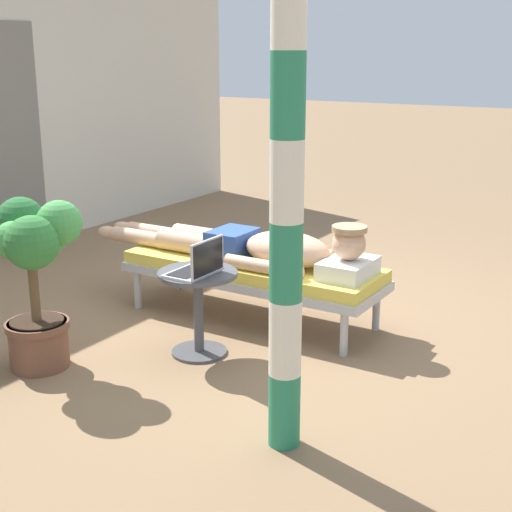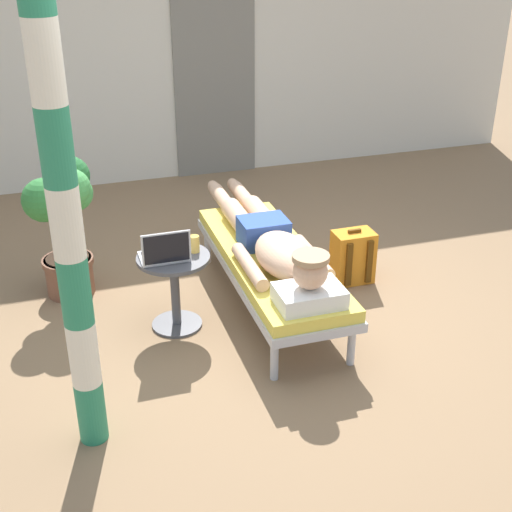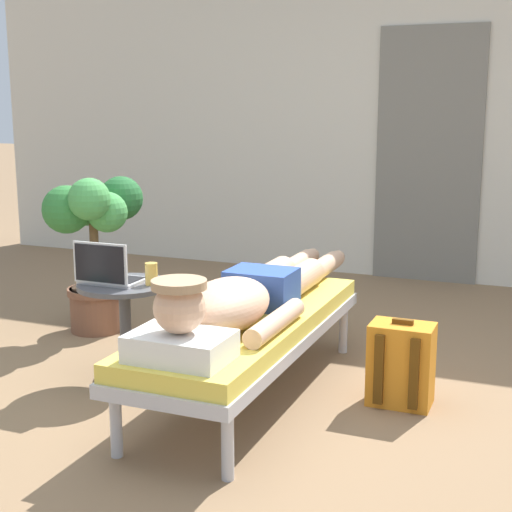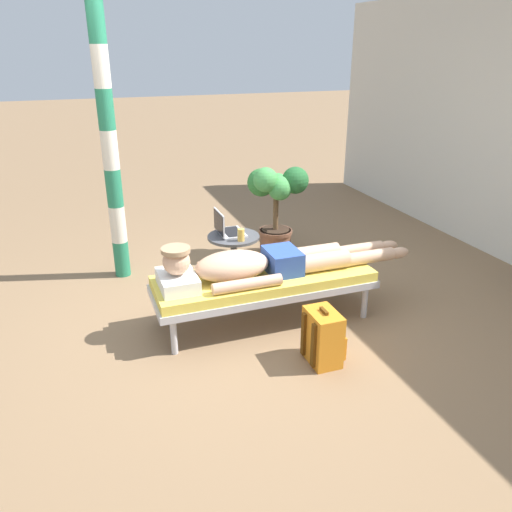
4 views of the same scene
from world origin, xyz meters
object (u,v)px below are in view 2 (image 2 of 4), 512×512
object	(u,v)px
lounge_chair	(271,263)
laptop	(165,253)
person_reclining	(273,243)
backpack	(352,257)
potted_plant	(64,216)
side_table	(174,279)
porch_post	(66,222)
drink_glass	(195,244)

from	to	relation	value
lounge_chair	laptop	xyz separation A→B (m)	(-0.74, -0.10, 0.24)
person_reclining	laptop	bearing A→B (deg)	-175.86
laptop	backpack	xyz separation A→B (m)	(1.46, 0.28, -0.39)
potted_plant	side_table	bearing A→B (deg)	-46.60
potted_plant	porch_post	bearing A→B (deg)	-90.69
drink_glass	backpack	distance (m)	1.32
drink_glass	laptop	bearing A→B (deg)	-160.41
backpack	side_table	bearing A→B (deg)	-170.72
porch_post	laptop	bearing A→B (deg)	57.09
person_reclining	side_table	distance (m)	0.70
side_table	drink_glass	bearing A→B (deg)	8.90
drink_glass	potted_plant	xyz separation A→B (m)	(-0.78, 0.65, 0.04)
lounge_chair	potted_plant	xyz separation A→B (m)	(-1.32, 0.63, 0.27)
person_reclining	backpack	bearing A→B (deg)	17.56
person_reclining	porch_post	size ratio (longest dim) A/B	0.86
laptop	porch_post	size ratio (longest dim) A/B	0.12
lounge_chair	backpack	world-z (taller)	backpack
person_reclining	drink_glass	distance (m)	0.54
backpack	lounge_chair	bearing A→B (deg)	-165.51
drink_glass	potted_plant	distance (m)	1.02
potted_plant	person_reclining	bearing A→B (deg)	-26.87
lounge_chair	side_table	size ratio (longest dim) A/B	3.49
side_table	porch_post	xyz separation A→B (m)	(-0.65, -0.97, 0.90)
backpack	porch_post	world-z (taller)	porch_post
laptop	backpack	bearing A→B (deg)	10.86
backpack	porch_post	size ratio (longest dim) A/B	0.17
potted_plant	porch_post	world-z (taller)	porch_post
person_reclining	potted_plant	world-z (taller)	potted_plant
side_table	laptop	distance (m)	0.24
person_reclining	side_table	size ratio (longest dim) A/B	4.15
backpack	porch_post	xyz separation A→B (m)	(-2.05, -1.20, 1.06)
potted_plant	backpack	bearing A→B (deg)	-12.26
lounge_chair	person_reclining	world-z (taller)	person_reclining
person_reclining	backpack	size ratio (longest dim) A/B	5.12
drink_glass	backpack	size ratio (longest dim) A/B	0.27
drink_glass	backpack	xyz separation A→B (m)	(1.25, 0.20, -0.38)
drink_glass	porch_post	xyz separation A→B (m)	(-0.80, -0.99, 0.68)
person_reclining	potted_plant	xyz separation A→B (m)	(-1.32, 0.67, 0.10)
backpack	porch_post	distance (m)	2.60
lounge_chair	drink_glass	size ratio (longest dim) A/B	16.17
laptop	potted_plant	size ratio (longest dim) A/B	0.31
drink_glass	porch_post	size ratio (longest dim) A/B	0.04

